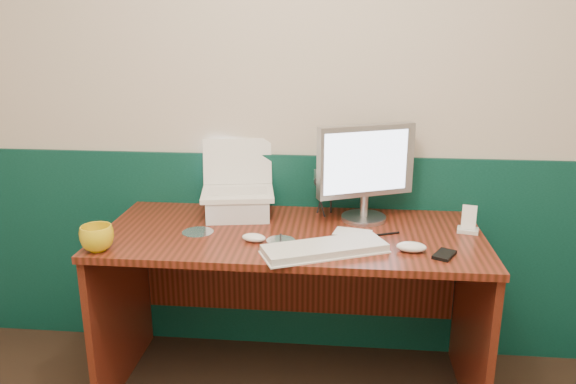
# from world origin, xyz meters

# --- Properties ---
(back_wall) EXTENTS (3.50, 0.04, 2.50)m
(back_wall) POSITION_xyz_m (0.00, 1.75, 1.25)
(back_wall) COLOR beige
(back_wall) RESTS_ON ground
(wainscot) EXTENTS (3.48, 0.02, 1.00)m
(wainscot) POSITION_xyz_m (0.00, 1.74, 0.50)
(wainscot) COLOR #073028
(wainscot) RESTS_ON ground
(desk) EXTENTS (1.60, 0.70, 0.75)m
(desk) POSITION_xyz_m (-0.05, 1.38, 0.38)
(desk) COLOR #3C180B
(desk) RESTS_ON ground
(laptop_riser) EXTENTS (0.31, 0.28, 0.10)m
(laptop_riser) POSITION_xyz_m (-0.31, 1.56, 0.80)
(laptop_riser) COLOR silver
(laptop_riser) RESTS_ON desk
(laptop) EXTENTS (0.36, 0.30, 0.27)m
(laptop) POSITION_xyz_m (-0.31, 1.56, 0.98)
(laptop) COLOR white
(laptop) RESTS_ON laptop_riser
(monitor) EXTENTS (0.45, 0.29, 0.44)m
(monitor) POSITION_xyz_m (0.26, 1.57, 0.97)
(monitor) COLOR #A2A2A6
(monitor) RESTS_ON desk
(keyboard) EXTENTS (0.50, 0.33, 0.03)m
(keyboard) POSITION_xyz_m (0.10, 1.17, 0.76)
(keyboard) COLOR silver
(keyboard) RESTS_ON desk
(mouse_right) EXTENTS (0.12, 0.08, 0.04)m
(mouse_right) POSITION_xyz_m (0.43, 1.21, 0.77)
(mouse_right) COLOR white
(mouse_right) RESTS_ON desk
(mouse_left) EXTENTS (0.11, 0.08, 0.03)m
(mouse_left) POSITION_xyz_m (-0.19, 1.26, 0.77)
(mouse_left) COLOR white
(mouse_left) RESTS_ON desk
(mug) EXTENTS (0.17, 0.17, 0.10)m
(mug) POSITION_xyz_m (-0.78, 1.10, 0.80)
(mug) COLOR yellow
(mug) RESTS_ON desk
(camcorder) EXTENTS (0.12, 0.14, 0.18)m
(camcorder) POSITION_xyz_m (0.08, 1.63, 0.84)
(camcorder) COLOR silver
(camcorder) RESTS_ON desk
(cd_spindle) EXTENTS (0.11, 0.11, 0.02)m
(cd_spindle) POSITION_xyz_m (-0.08, 1.22, 0.76)
(cd_spindle) COLOR silver
(cd_spindle) RESTS_ON desk
(cd_loose_a) EXTENTS (0.13, 0.13, 0.00)m
(cd_loose_a) POSITION_xyz_m (-0.44, 1.34, 0.75)
(cd_loose_a) COLOR silver
(cd_loose_a) RESTS_ON desk
(cd_loose_b) EXTENTS (0.13, 0.13, 0.00)m
(cd_loose_b) POSITION_xyz_m (0.21, 1.38, 0.75)
(cd_loose_b) COLOR silver
(cd_loose_b) RESTS_ON desk
(pen) EXTENTS (0.14, 0.07, 0.01)m
(pen) POSITION_xyz_m (0.33, 1.38, 0.75)
(pen) COLOR black
(pen) RESTS_ON desk
(papers) EXTENTS (0.17, 0.13, 0.00)m
(papers) POSITION_xyz_m (0.21, 1.39, 0.75)
(papers) COLOR silver
(papers) RESTS_ON desk
(dock) EXTENTS (0.10, 0.08, 0.02)m
(dock) POSITION_xyz_m (0.69, 1.45, 0.76)
(dock) COLOR silver
(dock) RESTS_ON desk
(music_player) EXTENTS (0.06, 0.04, 0.10)m
(music_player) POSITION_xyz_m (0.69, 1.45, 0.82)
(music_player) COLOR white
(music_player) RESTS_ON dock
(pda) EXTENTS (0.11, 0.12, 0.01)m
(pda) POSITION_xyz_m (0.55, 1.18, 0.76)
(pda) COLOR black
(pda) RESTS_ON desk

